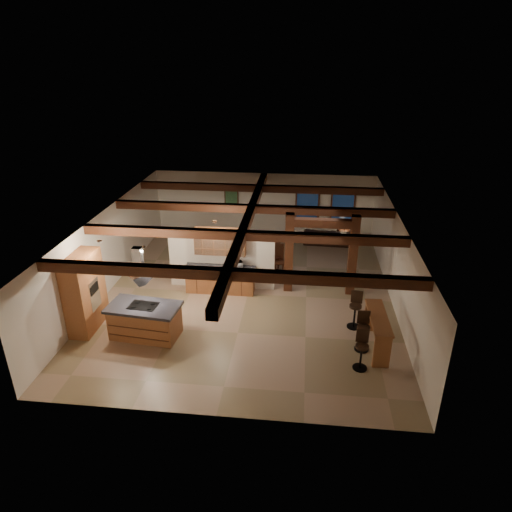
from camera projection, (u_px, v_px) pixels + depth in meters
The scene contains 23 objects.
ground at pixel (248, 294), 16.23m from camera, with size 12.00×12.00×0.00m, color tan.
room_walls at pixel (248, 248), 15.50m from camera, with size 12.00×12.00×12.00m.
ceiling_beams at pixel (247, 221), 15.10m from camera, with size 10.00×12.00×0.28m.
timber_posts at pixel (321, 246), 15.71m from camera, with size 2.50×0.30×2.90m.
partition_wall at pixel (222, 259), 16.33m from camera, with size 3.80×0.18×2.20m, color silver.
pantry_cabinet at pixel (85, 292), 13.84m from camera, with size 0.67×1.60×2.40m.
back_counter at pixel (220, 279), 16.23m from camera, with size 2.50×0.66×0.94m.
upper_display_cabinet at pixel (220, 241), 15.85m from camera, with size 1.80×0.36×0.95m.
range_hood at pixel (141, 283), 13.13m from camera, with size 1.10×1.10×1.40m.
back_windows at pixel (325, 206), 20.72m from camera, with size 2.70×0.07×1.70m.
framed_art at pixel (231, 198), 21.07m from camera, with size 0.65×0.05×0.85m.
recessed_cans at pixel (155, 236), 13.55m from camera, with size 3.16×2.46×0.03m.
kitchen_island at pixel (145, 320), 13.64m from camera, with size 2.22×1.34×1.05m.
dining_table at pixel (261, 259), 18.27m from camera, with size 1.63×0.91×0.57m, color #3A170E.
sofa at pixel (330, 236), 20.41m from camera, with size 2.31×0.90×0.68m, color black.
microwave at pixel (236, 265), 15.93m from camera, with size 0.45×0.31×0.25m, color silver.
bar_counter at pixel (377, 327), 13.00m from camera, with size 0.56×2.02×1.05m.
side_table at pixel (344, 236), 20.51m from camera, with size 0.48×0.48×0.60m, color #421610.
table_lamp at pixel (344, 225), 20.30m from camera, with size 0.27×0.27×0.32m.
bar_stool_a at pixel (362, 350), 12.21m from camera, with size 0.40×0.40×1.14m.
bar_stool_b at pixel (363, 331), 12.99m from camera, with size 0.42×0.42×1.19m.
bar_stool_c at pixel (355, 310), 14.06m from camera, with size 0.43×0.44×1.20m.
dining_chairs at pixel (261, 253), 18.16m from camera, with size 2.01×2.01×1.11m.
Camera 1 is at (1.84, -14.14, 7.86)m, focal length 32.00 mm.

